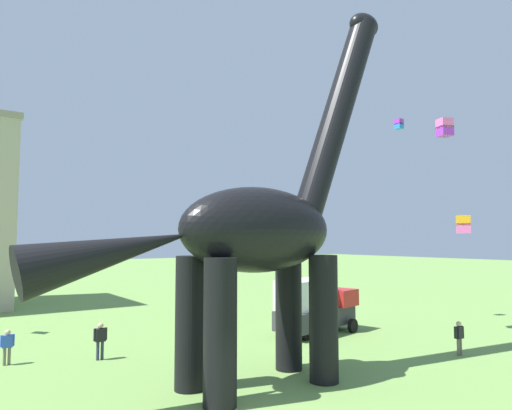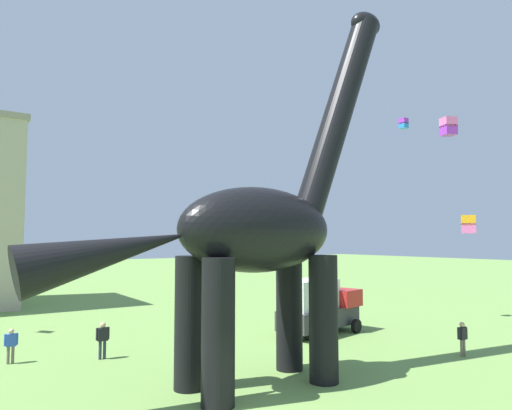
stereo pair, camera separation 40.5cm
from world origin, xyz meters
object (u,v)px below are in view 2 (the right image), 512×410
Objects in this scene: dinosaur_sculpture at (256,230)px; kite_mid_center at (468,224)px; person_photographer at (462,336)px; kite_trailing at (243,231)px; parked_box_truck at (318,306)px; kite_mid_right at (404,123)px; kite_high_left at (448,127)px; person_watching_child at (103,337)px; person_near_flyer at (11,342)px.

kite_mid_center is at bearing 0.24° from dinosaur_sculpture.
kite_trailing is at bearing -103.70° from person_photographer.
parked_box_truck is 14.08m from kite_mid_right.
kite_high_left is at bearing -123.54° from kite_mid_right.
dinosaur_sculpture is 9.68× the size of person_watching_child.
kite_high_left is (-4.45, -1.79, 5.07)m from kite_mid_center.
kite_high_left is (11.96, -0.50, 5.61)m from dinosaur_sculpture.
kite_mid_center reaches higher than person_photographer.
kite_mid_center is at bearing 19.23° from person_watching_child.
person_watching_child is at bearing 161.58° from parked_box_truck.
dinosaur_sculpture is 13.22m from kite_high_left.
kite_trailing is (6.27, 10.85, 0.18)m from dinosaur_sculpture.
parked_box_truck is at bearing -107.46° from person_photographer.
person_photographer is (2.21, -7.88, -0.67)m from parked_box_truck.
person_near_flyer is 25.56m from kite_mid_center.
kite_high_left is at bearing 124.08° from person_near_flyer.
kite_mid_center reaches higher than kite_trailing.
person_near_flyer is at bearing -165.80° from person_watching_child.
kite_mid_center reaches higher than parked_box_truck.
kite_high_left is at bearing -6.65° from dinosaur_sculpture.
parked_box_truck is at bearing 175.62° from kite_mid_right.
kite_trailing is (9.99, 3.51, 5.08)m from person_watching_child.
kite_mid_center is 1.16× the size of kite_high_left.
person_near_flyer is 0.86× the size of kite_trailing.
person_near_flyer is 1.64× the size of kite_high_left.
kite_high_left reaches higher than kite_trailing.
person_near_flyer is at bearing -63.35° from person_photographer.
kite_high_left is at bearing -168.69° from person_photographer.
kite_trailing is at bearing 136.69° from kite_mid_center.
kite_mid_center is at bearing 21.92° from kite_high_left.
kite_high_left is (3.47, -6.64, 9.90)m from parked_box_truck.
person_photographer is 2.32× the size of kite_mid_right.
kite_mid_center reaches higher than person_near_flyer.
kite_mid_right is at bearing -17.19° from parked_box_truck.
dinosaur_sculpture reaches higher than parked_box_truck.
parked_box_truck reaches higher than person_near_flyer.
kite_trailing is at bearing 55.75° from dinosaur_sculpture.
person_near_flyer is 1.41× the size of kite_mid_center.
kite_mid_right is 0.73× the size of kite_high_left.
dinosaur_sculpture is 10.19× the size of person_photographer.
person_near_flyer is (-7.38, 8.80, -4.99)m from dinosaur_sculpture.
person_watching_child is 1.09× the size of person_near_flyer.
kite_mid_right reaches higher than kite_trailing.
dinosaur_sculpture is 16.47m from kite_mid_center.
parked_box_truck is (8.50, 6.14, -4.29)m from dinosaur_sculpture.
dinosaur_sculpture is 10.56× the size of person_near_flyer.
person_photographer is 1.04× the size of person_near_flyer.
kite_mid_right reaches higher than kite_high_left.
kite_trailing is at bearing 116.65° from kite_high_left.
kite_high_left is (-4.02, -6.07, -2.01)m from kite_mid_right.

